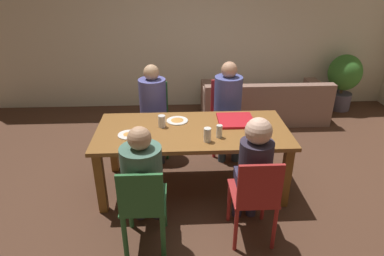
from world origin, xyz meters
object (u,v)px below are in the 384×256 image
Objects in this scene: person_0 at (228,102)px; pizza_box_0 at (236,120)px; drinking_glass_1 at (162,121)px; plate_0 at (129,135)px; chair_1 at (255,196)px; person_3 at (143,174)px; drinking_glass_2 at (207,135)px; chair_3 at (143,206)px; dining_table at (192,137)px; person_2 at (153,104)px; plate_1 at (177,120)px; chair_0 at (226,114)px; person_1 at (253,166)px; chair_2 at (154,115)px; drinking_glass_0 at (219,131)px; potted_plant at (344,78)px.

person_0 is 3.14× the size of pizza_box_0.
person_0 is at bearing 39.99° from drinking_glass_1.
person_0 is 1.48m from plate_0.
plate_0 is (-1.18, 0.79, 0.23)m from chair_1.
drinking_glass_2 is at bearing 39.84° from person_3.
person_3 is at bearing -99.21° from drinking_glass_1.
person_0 reaches higher than drinking_glass_1.
person_3 is at bearing -73.45° from plate_0.
chair_3 is at bearing -90.00° from person_3.
person_2 is (-0.47, 0.77, 0.09)m from dining_table.
chair_0 is at bearing 46.13° from plate_1.
person_1 reaches higher than plate_0.
plate_0 is at bearing 151.56° from person_1.
chair_0 is 1.29m from drinking_glass_2.
drinking_glass_2 is (0.47, -0.36, 0.01)m from drinking_glass_1.
plate_0 is at bearing -150.98° from drinking_glass_1.
person_1 reaches higher than drinking_glass_1.
person_2 is 1.14m from pizza_box_0.
plate_1 is at bearing 120.98° from chair_1.
chair_0 reaches higher than pizza_box_0.
person_1 is 1.29× the size of chair_2.
chair_1 is at bearing -59.02° from plate_1.
person_3 is 0.80m from drinking_glass_2.
person_2 reaches higher than chair_3.
drinking_glass_0 is (0.43, -0.42, 0.06)m from plate_1.
pizza_box_0 is 3.02× the size of drinking_glass_1.
person_0 is (0.51, 0.78, 0.10)m from dining_table.
chair_1 is at bearing 2.05° from chair_3.
person_0 is 9.46× the size of drinking_glass_1.
person_3 is 1.37m from pizza_box_0.
potted_plant is at bearing 34.95° from drinking_glass_1.
chair_3 is (-0.00, -1.84, -0.05)m from chair_2.
person_1 is at bearing -66.29° from drinking_glass_0.
chair_2 is at bearing -179.91° from chair_0.
drinking_glass_0 is at bearing 44.79° from chair_3.
person_0 is 2.69m from potted_plant.
potted_plant is (2.62, 2.52, -0.24)m from drinking_glass_2.
person_2 reaches higher than plate_0.
person_3 is at bearing 173.78° from chair_1.
plate_0 is at bearing 106.55° from person_3.
chair_3 is at bearing -169.47° from person_1.
drinking_glass_0 is 1.02× the size of drinking_glass_1.
drinking_glass_1 is (-0.84, -0.70, 0.06)m from person_0.
person_0 is 8.63× the size of drinking_glass_2.
plate_0 is at bearing -102.84° from person_2.
chair_0 is at bearing 60.13° from person_3.
chair_2 is at bearing 142.89° from pizza_box_0.
drinking_glass_0 is (-0.24, 0.55, 0.08)m from person_1.
chair_2 is at bearing 120.48° from person_1.
plate_0 is at bearing 146.34° from chair_1.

